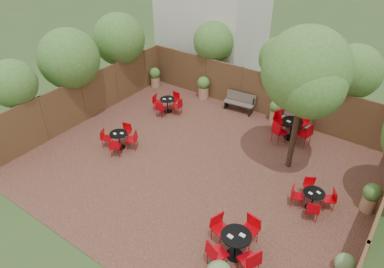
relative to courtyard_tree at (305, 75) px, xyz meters
The scene contains 11 objects.
ground 5.00m from the courtyard_tree, 143.11° to the right, with size 80.00×80.00×0.00m, color #354F23.
courtyard_paving 4.99m from the courtyard_tree, 143.11° to the right, with size 12.00×10.00×0.02m, color #351C15.
fence_back 4.83m from the courtyard_tree, 132.39° to the left, with size 12.00×0.08×2.00m, color #4D311C.
fence_left 9.34m from the courtyard_tree, 166.86° to the right, with size 0.08×10.00×2.00m, color #4D311C.
fence_right 4.71m from the courtyard_tree, 31.70° to the right, with size 0.08×10.00×2.00m, color #4D311C.
overhang_foliage 4.17m from the courtyard_tree, behind, with size 15.76×10.30×2.66m.
courtyard_tree is the anchor object (origin of this frame).
park_bench_left 5.42m from the courtyard_tree, 143.60° to the left, with size 1.45×0.61×0.87m.
park_bench_right 4.22m from the courtyard_tree, 107.49° to the left, with size 1.41×0.60×0.85m.
bistro_tables 3.90m from the courtyard_tree, 141.33° to the right, with size 9.01×8.17×0.96m.
planters 4.96m from the courtyard_tree, 151.99° to the left, with size 11.86×3.91×1.12m.
Camera 1 is at (5.87, -8.61, 8.41)m, focal length 33.65 mm.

